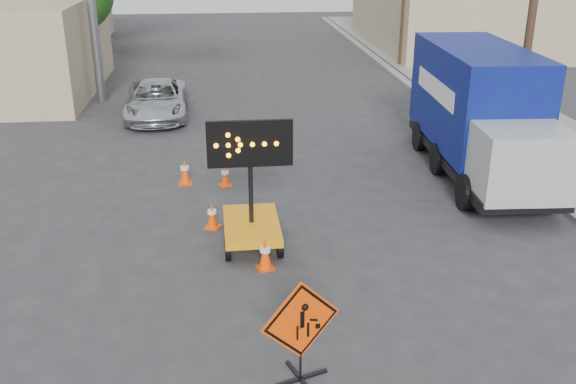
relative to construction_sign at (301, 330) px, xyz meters
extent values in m
plane|color=#2D2D30|center=(0.41, 0.93, -0.94)|extent=(100.00, 100.00, 0.00)
cube|color=gray|center=(7.61, 15.93, -0.88)|extent=(0.40, 60.00, 0.12)
cube|color=gray|center=(9.91, 15.93, -0.86)|extent=(4.00, 60.00, 0.15)
cube|color=#A29287|center=(-14.59, 34.93, 1.26)|extent=(12.00, 10.00, 4.40)
cube|color=tan|center=(13.41, 30.93, 1.36)|extent=(10.00, 14.00, 4.60)
cylinder|color=slate|center=(-6.09, 18.93, 2.46)|extent=(0.36, 0.36, 6.80)
cylinder|color=#442D1D|center=(8.41, 10.93, 3.56)|extent=(0.26, 0.26, 9.00)
cylinder|color=#442D1D|center=(-7.59, 22.93, 0.69)|extent=(0.28, 0.28, 3.25)
cylinder|color=#442D1D|center=(-8.59, 30.93, 0.86)|extent=(0.28, 0.28, 3.58)
cube|color=black|center=(0.00, 0.00, -0.92)|extent=(0.91, 0.39, 0.04)
cube|color=black|center=(0.00, 0.00, -0.92)|extent=(0.39, 0.91, 0.04)
cylinder|color=black|center=(0.00, 0.00, -0.57)|extent=(0.04, 0.04, 0.74)
cube|color=#FF4505|center=(0.00, 0.00, 0.17)|extent=(1.27, 0.49, 1.34)
cube|color=black|center=(0.00, 0.00, 0.17)|extent=(1.18, 0.44, 1.25)
cube|color=orange|center=(-0.51, 4.87, -0.48)|extent=(1.25, 2.06, 0.18)
cylinder|color=black|center=(-0.51, 4.87, 0.70)|extent=(0.10, 0.10, 2.25)
cube|color=black|center=(-0.51, 4.87, 1.47)|extent=(1.84, 0.13, 1.02)
imported|color=silver|center=(-3.55, 16.13, -0.26)|extent=(2.44, 4.97, 1.36)
cube|color=black|center=(6.20, 8.63, -0.38)|extent=(2.66, 7.59, 0.28)
cube|color=navy|center=(6.20, 9.38, 1.26)|extent=(2.66, 5.92, 2.80)
cube|color=#9EA0A5|center=(6.20, 5.64, 0.51)|extent=(2.24, 1.80, 1.68)
cube|color=#FF4505|center=(-0.29, 3.70, -0.92)|extent=(0.43, 0.43, 0.03)
cone|color=#FF4505|center=(-0.29, 3.70, -0.58)|extent=(0.27, 0.27, 0.66)
cylinder|color=silver|center=(-0.29, 3.70, -0.50)|extent=(0.22, 0.22, 0.10)
cube|color=#FF4505|center=(-1.40, 5.83, -0.92)|extent=(0.43, 0.43, 0.03)
cone|color=#FF4505|center=(-1.40, 5.83, -0.59)|extent=(0.26, 0.26, 0.63)
cylinder|color=silver|center=(-1.40, 5.83, -0.52)|extent=(0.21, 0.21, 0.09)
cube|color=#FF4505|center=(-1.05, 8.57, -0.92)|extent=(0.41, 0.41, 0.03)
cone|color=#FF4505|center=(-1.05, 8.57, -0.61)|extent=(0.25, 0.25, 0.60)
cylinder|color=silver|center=(-1.05, 8.57, -0.54)|extent=(0.20, 0.20, 0.09)
cube|color=#FF4505|center=(-2.18, 8.86, -0.92)|extent=(0.38, 0.38, 0.03)
cone|color=#FF4505|center=(-2.18, 8.86, -0.55)|extent=(0.29, 0.29, 0.71)
cylinder|color=silver|center=(-2.18, 8.86, -0.47)|extent=(0.24, 0.24, 0.10)
camera|label=1|loc=(-1.06, -8.22, 5.61)|focal=40.00mm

